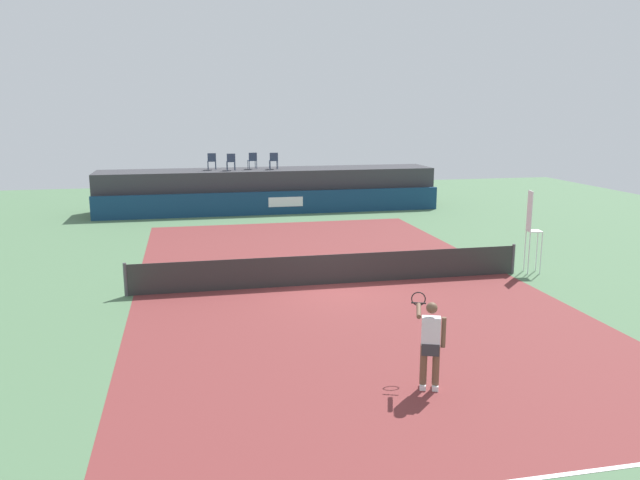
% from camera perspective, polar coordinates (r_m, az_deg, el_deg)
% --- Properties ---
extents(ground_plane, '(48.00, 48.00, 0.00)m').
position_cam_1_polar(ground_plane, '(22.59, -0.65, -1.98)').
color(ground_plane, '#4C704C').
extents(court_inner, '(12.00, 22.00, 0.00)m').
position_cam_1_polar(court_inner, '(19.75, 1.07, -4.01)').
color(court_inner, maroon).
rests_on(court_inner, ground).
extents(sponsor_wall, '(18.00, 0.22, 1.20)m').
position_cam_1_polar(sponsor_wall, '(32.65, -4.30, 3.36)').
color(sponsor_wall, navy).
rests_on(sponsor_wall, ground).
extents(spectator_platform, '(18.00, 2.80, 2.20)m').
position_cam_1_polar(spectator_platform, '(34.35, -4.73, 4.62)').
color(spectator_platform, '#38383D').
rests_on(spectator_platform, ground).
extents(spectator_chair_far_left, '(0.45, 0.45, 0.89)m').
position_cam_1_polar(spectator_chair_far_left, '(34.10, -9.81, 7.13)').
color(spectator_chair_far_left, '#2D3D56').
rests_on(spectator_chair_far_left, spectator_platform).
extents(spectator_chair_left, '(0.45, 0.45, 0.89)m').
position_cam_1_polar(spectator_chair_left, '(33.65, -8.09, 7.12)').
color(spectator_chair_left, '#2D3D56').
rests_on(spectator_chair_left, spectator_platform).
extents(spectator_chair_center, '(0.48, 0.48, 0.89)m').
position_cam_1_polar(spectator_chair_center, '(34.24, -6.16, 7.25)').
color(spectator_chair_center, '#2D3D56').
rests_on(spectator_chair_center, spectator_platform).
extents(spectator_chair_right, '(0.45, 0.45, 0.89)m').
position_cam_1_polar(spectator_chair_right, '(34.08, -4.23, 7.26)').
color(spectator_chair_right, '#2D3D56').
rests_on(spectator_chair_right, spectator_platform).
extents(umpire_chair, '(0.52, 0.52, 2.76)m').
position_cam_1_polar(umpire_chair, '(21.94, 18.66, 1.22)').
color(umpire_chair, white).
rests_on(umpire_chair, ground).
extents(tennis_net, '(12.40, 0.02, 0.95)m').
position_cam_1_polar(tennis_net, '(19.63, 1.08, -2.68)').
color(tennis_net, '#2D2D2D').
rests_on(tennis_net, ground).
extents(net_post_near, '(0.10, 0.10, 1.00)m').
position_cam_1_polar(net_post_near, '(19.23, -17.26, -3.45)').
color(net_post_near, '#4C4C51').
rests_on(net_post_near, ground).
extents(net_post_far, '(0.10, 0.10, 1.00)m').
position_cam_1_polar(net_post_far, '(21.84, 17.13, -1.65)').
color(net_post_far, '#4C4C51').
rests_on(net_post_far, ground).
extents(tennis_player, '(0.55, 1.25, 1.77)m').
position_cam_1_polar(tennis_player, '(12.52, 9.98, -9.10)').
color(tennis_player, white).
rests_on(tennis_player, court_inner).
extents(tennis_ball, '(0.07, 0.07, 0.07)m').
position_cam_1_polar(tennis_ball, '(22.93, -0.37, -1.67)').
color(tennis_ball, '#D8EA33').
rests_on(tennis_ball, court_inner).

